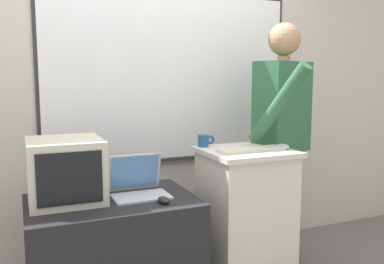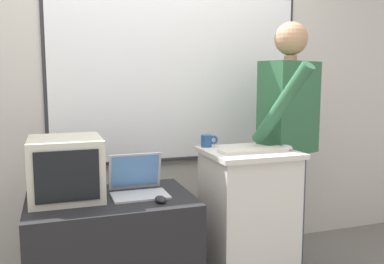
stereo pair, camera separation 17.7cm
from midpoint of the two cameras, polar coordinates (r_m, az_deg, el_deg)
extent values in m
cube|color=beige|center=(3.11, -8.93, 6.56)|extent=(6.40, 0.12, 2.69)
cube|color=#2D2D30|center=(3.12, -4.45, 7.75)|extent=(1.96, 0.02, 1.29)
cube|color=white|center=(3.11, -4.42, 7.75)|extent=(1.91, 0.02, 1.24)
cube|color=#2D2D30|center=(3.16, -4.22, -3.79)|extent=(1.72, 0.04, 0.02)
cube|color=beige|center=(2.75, 5.57, -12.39)|extent=(0.51, 0.49, 0.91)
cube|color=beige|center=(2.63, 5.69, -2.76)|extent=(0.56, 0.53, 0.03)
cube|color=black|center=(2.51, -13.06, -17.03)|extent=(0.93, 0.63, 0.71)
cylinder|color=#474C60|center=(3.02, 9.21, -11.12)|extent=(0.13, 0.13, 0.86)
cylinder|color=#474C60|center=(3.20, 11.84, -10.07)|extent=(0.13, 0.13, 0.86)
cube|color=#2D603D|center=(2.97, 10.91, 3.42)|extent=(0.49, 0.36, 0.65)
cylinder|color=tan|center=(2.96, 11.07, 10.06)|extent=(0.09, 0.09, 0.04)
sphere|color=tan|center=(2.97, 11.14, 12.65)|extent=(0.23, 0.23, 0.23)
cylinder|color=#2D603D|center=(2.61, 10.16, 3.82)|extent=(0.23, 0.45, 0.54)
cylinder|color=#2D603D|center=(3.17, 13.45, 3.16)|extent=(0.08, 0.08, 0.61)
cube|color=#B7BABF|center=(2.38, -9.28, -8.95)|extent=(0.32, 0.22, 0.01)
cube|color=#B7BABF|center=(2.48, -10.10, -5.55)|extent=(0.32, 0.07, 0.22)
cube|color=#598CCC|center=(2.47, -10.06, -5.54)|extent=(0.28, 0.05, 0.20)
cube|color=beige|center=(2.57, 6.39, -2.45)|extent=(0.44, 0.13, 0.02)
ellipsoid|color=black|center=(2.26, -6.27, -9.48)|extent=(0.06, 0.10, 0.03)
ellipsoid|color=#BCBCC1|center=(2.68, 10.85, -2.00)|extent=(0.06, 0.10, 0.03)
cube|color=beige|center=(2.39, -19.42, -5.06)|extent=(0.40, 0.43, 0.35)
cube|color=black|center=(2.18, -19.02, -6.23)|extent=(0.33, 0.01, 0.27)
cylinder|color=#234C84|center=(2.71, -0.28, -1.25)|extent=(0.07, 0.07, 0.08)
torus|color=#234C84|center=(2.73, 0.72, -1.10)|extent=(0.06, 0.02, 0.06)
camera|label=1|loc=(0.09, -92.10, -0.27)|focal=38.00mm
camera|label=2|loc=(0.09, 87.90, 0.27)|focal=38.00mm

